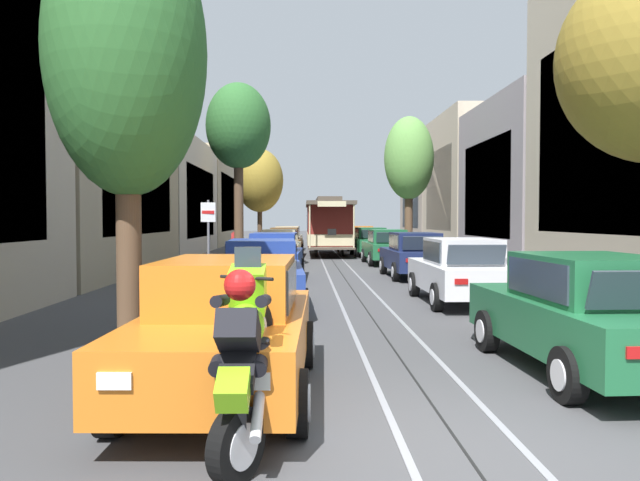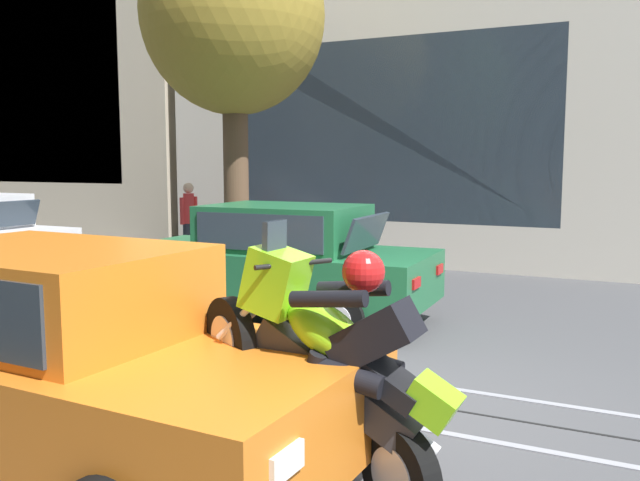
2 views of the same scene
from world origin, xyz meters
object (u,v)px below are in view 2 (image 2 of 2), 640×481
at_px(parked_car_orange_near_left, 57,358).
at_px(fire_hydrant, 265,267).
at_px(parked_car_green_near_right, 278,261).
at_px(motorcycle_with_rider, 335,361).
at_px(street_tree_kerb_right_near, 234,18).
at_px(pedestrian_crossing_far, 189,218).

height_order(parked_car_orange_near_left, fire_hydrant, parked_car_orange_near_left).
bearing_deg(parked_car_green_near_right, motorcycle_with_rider, -146.37).
distance_m(parked_car_green_near_right, street_tree_kerb_right_near, 4.87).
distance_m(pedestrian_crossing_far, fire_hydrant, 3.61).
height_order(parked_car_green_near_right, fire_hydrant, parked_car_green_near_right).
bearing_deg(fire_hydrant, street_tree_kerb_right_near, 57.25).
relative_size(parked_car_orange_near_left, motorcycle_with_rider, 2.37).
height_order(parked_car_orange_near_left, street_tree_kerb_right_near, street_tree_kerb_right_near).
height_order(parked_car_orange_near_left, pedestrian_crossing_far, pedestrian_crossing_far).
distance_m(parked_car_orange_near_left, pedestrian_crossing_far, 9.57).
height_order(street_tree_kerb_right_near, pedestrian_crossing_far, street_tree_kerb_right_near).
relative_size(parked_car_green_near_right, motorcycle_with_rider, 2.37).
height_order(motorcycle_with_rider, fire_hydrant, motorcycle_with_rider).
distance_m(street_tree_kerb_right_near, fire_hydrant, 4.36).
relative_size(street_tree_kerb_right_near, fire_hydrant, 7.65).
height_order(parked_car_green_near_right, motorcycle_with_rider, motorcycle_with_rider).
xyz_separation_m(parked_car_orange_near_left, fire_hydrant, (6.22, 2.02, -0.38)).
distance_m(parked_car_green_near_right, fire_hydrant, 1.98).
xyz_separation_m(street_tree_kerb_right_near, fire_hydrant, (-0.60, -0.93, -4.22)).
distance_m(motorcycle_with_rider, pedestrian_crossing_far, 10.45).
bearing_deg(fire_hydrant, parked_car_orange_near_left, -161.99).
xyz_separation_m(parked_car_orange_near_left, pedestrian_crossing_far, (8.15, 5.02, 0.18)).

